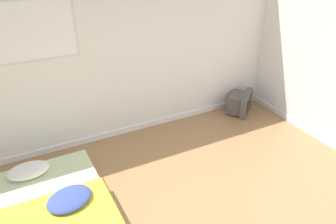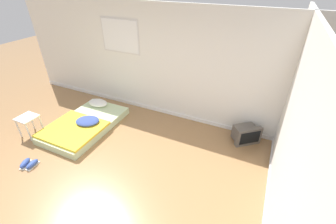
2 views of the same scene
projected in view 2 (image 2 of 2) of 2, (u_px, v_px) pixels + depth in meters
The scene contains 7 objects.
ground_plane at pixel (89, 186), 3.84m from camera, with size 20.00×20.00×0.00m, color #997047.
wall_back at pixel (158, 63), 5.20m from camera, with size 7.95×0.08×2.60m.
wall_right at pixel (291, 197), 2.14m from camera, with size 0.08×7.70×2.60m.
mattress_bed at pixel (85, 124), 5.19m from camera, with size 1.19×1.90×0.31m.
crt_tv at pixel (246, 134), 4.74m from camera, with size 0.61×0.59×0.40m.
side_stool at pixel (28, 121), 4.83m from camera, with size 0.37×0.37×0.47m.
sneaker_pair at pixel (29, 164), 4.20m from camera, with size 0.31×0.31×0.10m.
Camera 2 is at (2.33, -1.74, 3.12)m, focal length 24.00 mm.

